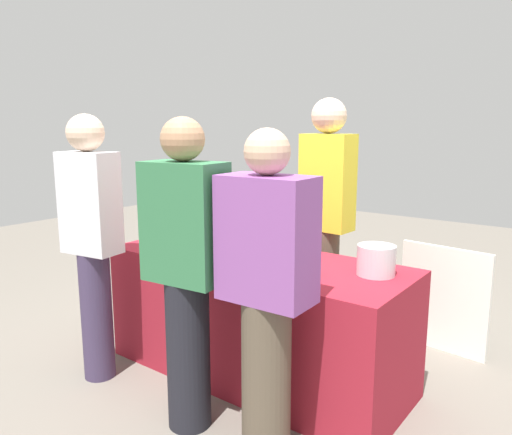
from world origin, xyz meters
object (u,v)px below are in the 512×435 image
guest_0 (92,237)px  server_pouring (326,213)px  wine_bottle_0 (189,221)px  guest_1 (186,267)px  wine_bottle_3 (294,239)px  guest_2 (267,288)px  wine_glass_0 (194,234)px  wine_glass_2 (312,257)px  wine_bottle_2 (270,235)px  wine_bottle_1 (253,232)px  menu_board (443,299)px  wine_glass_1 (205,241)px  ice_bucket (376,260)px

guest_0 → server_pouring: bearing=43.7°
wine_bottle_0 → guest_1: bearing=-46.3°
wine_bottle_3 → guest_2: 0.81m
wine_bottle_3 → wine_glass_0: (-0.61, -0.25, -0.01)m
wine_glass_2 → guest_1: size_ratio=0.08×
wine_bottle_2 → wine_bottle_1: bearing=-179.3°
guest_1 → menu_board: bearing=59.5°
guest_2 → menu_board: guest_2 is taller
wine_bottle_3 → server_pouring: server_pouring is taller
wine_glass_0 → wine_bottle_2: bearing=27.0°
wine_bottle_2 → wine_glass_1: bearing=-133.6°
ice_bucket → guest_1: (-0.69, -0.75, 0.02)m
wine_bottle_0 → wine_glass_1: (0.46, -0.33, -0.02)m
wine_bottle_3 → guest_0: (-0.95, -0.78, 0.03)m
guest_2 → guest_0: bearing=179.7°
server_pouring → guest_0: 1.53m
wine_bottle_1 → wine_glass_2: 0.61m
wine_bottle_1 → menu_board: wine_bottle_1 is taller
wine_bottle_1 → wine_glass_1: size_ratio=2.43×
guest_1 → guest_2: (0.45, 0.07, -0.04)m
guest_0 → guest_2: 1.27m
wine_bottle_3 → guest_2: (0.32, -0.74, -0.05)m
wine_bottle_2 → wine_glass_2: bearing=-26.8°
wine_bottle_2 → wine_glass_1: wine_bottle_2 is taller
wine_bottle_2 → wine_bottle_3: wine_bottle_2 is taller
wine_glass_2 → ice_bucket: (0.29, 0.19, -0.01)m
server_pouring → wine_bottle_2: bearing=74.8°
server_pouring → wine_bottle_0: bearing=28.2°
wine_bottle_3 → wine_glass_2: (0.27, -0.24, -0.02)m
guest_1 → wine_bottle_2: bearing=86.9°
wine_bottle_0 → guest_0: 0.79m
ice_bucket → guest_0: (-1.51, -0.73, 0.06)m
wine_bottle_1 → server_pouring: server_pouring is taller
wine_bottle_0 → server_pouring: server_pouring is taller
wine_bottle_1 → guest_0: guest_0 is taller
wine_glass_1 → guest_0: size_ratio=0.08×
guest_2 → wine_glass_0: bearing=150.2°
guest_0 → menu_board: (1.61, 1.69, -0.53)m
guest_0 → guest_1: guest_0 is taller
guest_1 → menu_board: size_ratio=2.16×
guest_0 → guest_2: bearing=-7.0°
guest_1 → ice_bucket: bearing=41.8°
guest_1 → guest_0: bearing=172.5°
guest_0 → guest_1: bearing=-10.7°
guest_1 → guest_2: guest_1 is taller
ice_bucket → guest_0: size_ratio=0.13×
server_pouring → wine_bottle_3: bearing=95.3°
ice_bucket → menu_board: size_ratio=0.28×
server_pouring → guest_1: 1.25m
ice_bucket → guest_1: bearing=-132.4°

